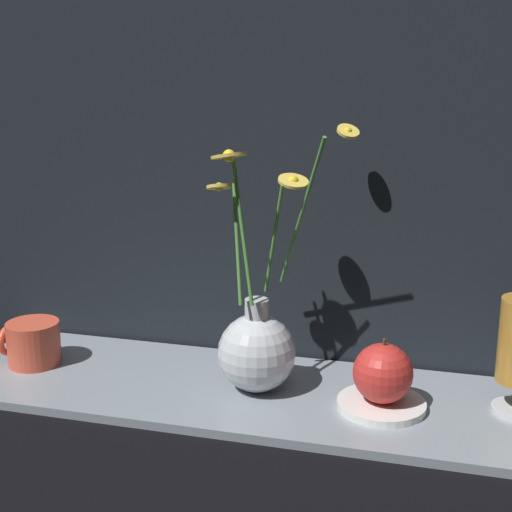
{
  "coord_description": "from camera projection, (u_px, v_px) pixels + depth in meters",
  "views": [
    {
      "loc": [
        0.23,
        -0.88,
        0.44
      ],
      "look_at": [
        -0.0,
        0.0,
        0.2
      ],
      "focal_mm": 50.0,
      "sensor_mm": 36.0,
      "label": 1
    }
  ],
  "objects": [
    {
      "name": "ground_plane",
      "position": [
        257.0,
        397.0,
        0.99
      ],
      "size": [
        6.0,
        6.0,
        0.0
      ],
      "primitive_type": "plane",
      "color": "black"
    },
    {
      "name": "vase_with_flowers",
      "position": [
        255.0,
        345.0,
        0.97
      ],
      "size": [
        0.19,
        0.16,
        0.36
      ],
      "color": "silver",
      "rests_on": "shelf"
    },
    {
      "name": "yellow_mug",
      "position": [
        32.0,
        343.0,
        1.07
      ],
      "size": [
        0.09,
        0.08,
        0.07
      ],
      "color": "#DB5138",
      "rests_on": "shelf"
    },
    {
      "name": "shelf",
      "position": [
        257.0,
        393.0,
        0.99
      ],
      "size": [
        0.88,
        0.25,
        0.01
      ],
      "color": "gray",
      "rests_on": "ground_plane"
    },
    {
      "name": "orange_fruit",
      "position": [
        383.0,
        373.0,
        0.92
      ],
      "size": [
        0.08,
        0.08,
        0.09
      ],
      "color": "red",
      "rests_on": "saucer_plate"
    },
    {
      "name": "saucer_plate",
      "position": [
        381.0,
        404.0,
        0.93
      ],
      "size": [
        0.12,
        0.12,
        0.01
      ],
      "color": "white",
      "rests_on": "shelf"
    }
  ]
}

